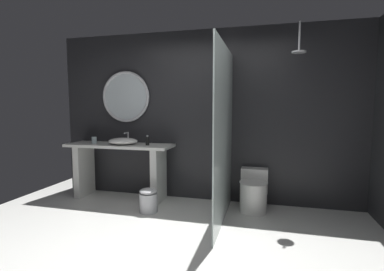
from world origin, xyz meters
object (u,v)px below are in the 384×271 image
Objects in this scene: rain_shower_head at (299,48)px; waste_bin at (148,200)px; tumbler_cup at (94,140)px; soap_dispenser at (147,141)px; round_wall_mirror at (126,97)px; toilet at (254,191)px; vessel_sink at (123,141)px.

waste_bin is at bearing -170.97° from rain_shower_head.
rain_shower_head reaches higher than tumbler_cup.
round_wall_mirror reaches higher than soap_dispenser.
toilet is at bearing 17.88° from waste_bin.
toilet is (-0.52, 0.15, -1.91)m from rain_shower_head.
toilet is (1.99, 0.03, -0.65)m from vessel_sink.
toilet is 1.47m from waste_bin.
soap_dispenser reaches higher than waste_bin.
soap_dispenser is at bearing 176.55° from rain_shower_head.
waste_bin is (0.19, -0.43, -0.77)m from soap_dispenser.
waste_bin is at bearing -162.12° from toilet.
round_wall_mirror is 2.68m from rain_shower_head.
round_wall_mirror is 2.16× the size of rain_shower_head.
vessel_sink is 0.79× the size of toilet.
round_wall_mirror is at bearing 133.90° from waste_bin.
vessel_sink reaches higher than waste_bin.
vessel_sink is at bearing -73.57° from round_wall_mirror.
toilet is at bearing 164.23° from rain_shower_head.
vessel_sink is at bearing 177.24° from rain_shower_head.
vessel_sink is 0.51m from tumbler_cup.
round_wall_mirror is at bearing 106.43° from vessel_sink.
toilet is (1.59, 0.02, -0.67)m from soap_dispenser.
tumbler_cup is (-0.51, 0.01, 0.00)m from vessel_sink.
waste_bin is (0.67, -0.70, -1.44)m from round_wall_mirror.
vessel_sink is 2.81m from rain_shower_head.
round_wall_mirror is at bearing 171.35° from rain_shower_head.
round_wall_mirror is at bearing 31.82° from tumbler_cup.
rain_shower_head is at bearing -2.41° from tumbler_cup.
rain_shower_head is at bearing -8.65° from round_wall_mirror.
tumbler_cup is 2.58m from toilet.
waste_bin is (0.59, -0.43, -0.75)m from vessel_sink.
soap_dispenser is 2.45m from rain_shower_head.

